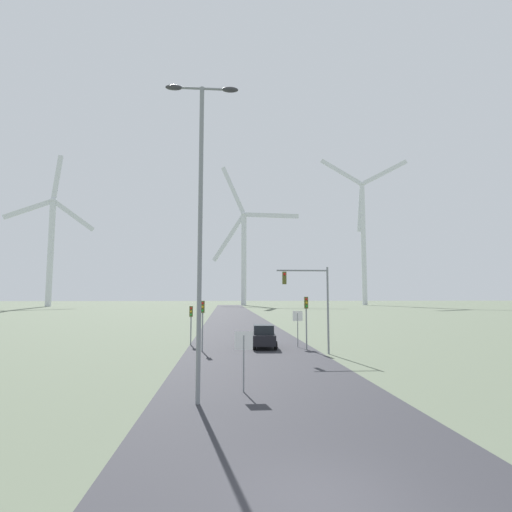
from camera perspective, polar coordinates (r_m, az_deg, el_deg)
ground_plane at (r=9.58m, az=10.18°, el=-31.38°), size 600.00×600.00×0.00m
road_surface at (r=56.55m, az=-2.40°, el=-9.87°), size 10.00×240.00×0.01m
streetlamp at (r=16.38m, az=-7.94°, el=7.04°), size 3.02×0.32×12.85m
stop_sign_near at (r=17.92m, az=-1.77°, el=-13.19°), size 0.81×0.07×2.60m
stop_sign_far at (r=33.06m, az=5.97°, el=-9.33°), size 0.81×0.07×2.91m
traffic_light_post_near_left at (r=30.59m, az=-7.64°, el=-8.24°), size 0.28×0.34×3.76m
traffic_light_post_near_right at (r=31.57m, az=7.20°, el=-7.78°), size 0.28×0.34×4.06m
traffic_light_post_mid_left at (r=34.84m, az=-9.26°, el=-8.50°), size 0.28×0.34×3.26m
traffic_light_mast_overhead at (r=29.19m, az=7.82°, el=-5.23°), size 3.80×0.35×6.23m
car_approaching at (r=32.62m, az=1.06°, el=-11.39°), size 2.04×4.20×1.83m
wind_turbine_far_left at (r=172.76m, az=-27.21°, el=2.08°), size 32.08×6.86×59.28m
wind_turbine_left at (r=171.23m, az=-1.74°, el=1.46°), size 35.91×15.77×61.37m
wind_turbine_center at (r=183.28m, az=15.04°, el=3.55°), size 36.66×10.80×66.73m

